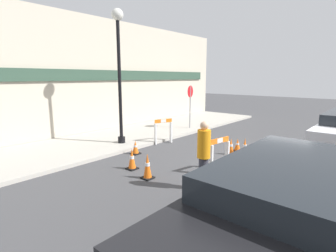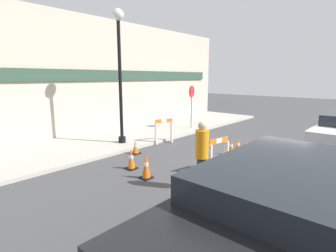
{
  "view_description": "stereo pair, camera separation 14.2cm",
  "coord_description": "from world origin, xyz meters",
  "px_view_note": "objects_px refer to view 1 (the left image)",
  "views": [
    {
      "loc": [
        -8.07,
        -2.68,
        2.72
      ],
      "look_at": [
        -1.13,
        3.29,
        1.0
      ],
      "focal_mm": 28.0,
      "sensor_mm": 36.0,
      "label": 1
    },
    {
      "loc": [
        -7.98,
        -2.78,
        2.72
      ],
      "look_at": [
        -1.13,
        3.29,
        1.0
      ],
      "focal_mm": 28.0,
      "sensor_mm": 36.0,
      "label": 2
    }
  ],
  "objects_px": {
    "person_worker": "(204,153)",
    "parked_car_0": "(305,234)",
    "streetlamp_post": "(119,59)",
    "stop_sign": "(190,100)"
  },
  "relations": [
    {
      "from": "person_worker",
      "to": "parked_car_0",
      "type": "distance_m",
      "value": 3.48
    },
    {
      "from": "streetlamp_post",
      "to": "parked_car_0",
      "type": "distance_m",
      "value": 8.66
    },
    {
      "from": "streetlamp_post",
      "to": "parked_car_0",
      "type": "xyz_separation_m",
      "value": [
        -3.57,
        -7.52,
        -2.37
      ]
    },
    {
      "from": "stop_sign",
      "to": "parked_car_0",
      "type": "height_order",
      "value": "stop_sign"
    },
    {
      "from": "parked_car_0",
      "to": "stop_sign",
      "type": "bearing_deg",
      "value": 42.67
    },
    {
      "from": "streetlamp_post",
      "to": "stop_sign",
      "type": "relative_size",
      "value": 2.34
    },
    {
      "from": "stop_sign",
      "to": "parked_car_0",
      "type": "bearing_deg",
      "value": 32.3
    },
    {
      "from": "streetlamp_post",
      "to": "parked_car_0",
      "type": "height_order",
      "value": "streetlamp_post"
    },
    {
      "from": "streetlamp_post",
      "to": "stop_sign",
      "type": "bearing_deg",
      "value": -3.01
    },
    {
      "from": "stop_sign",
      "to": "parked_car_0",
      "type": "xyz_separation_m",
      "value": [
        -7.92,
        -7.3,
        -0.56
      ]
    }
  ]
}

